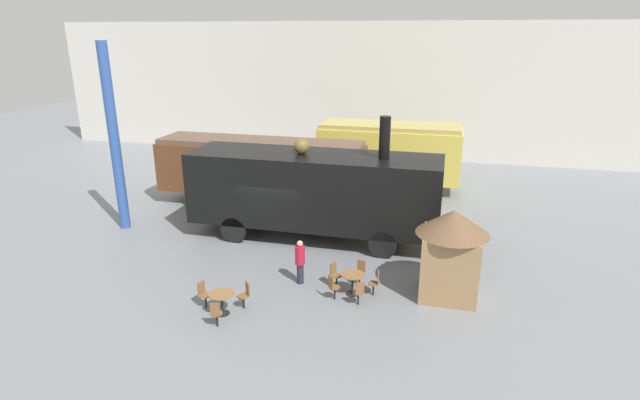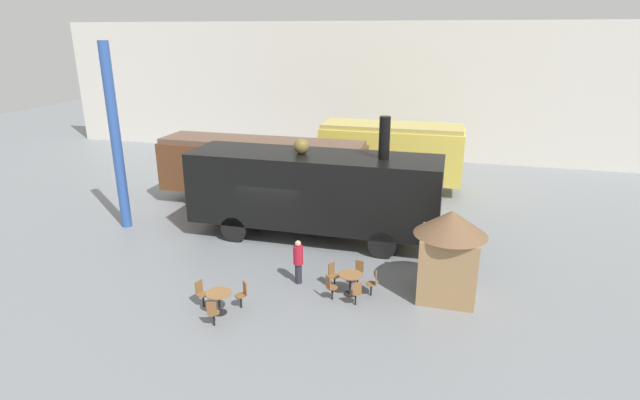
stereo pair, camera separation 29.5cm
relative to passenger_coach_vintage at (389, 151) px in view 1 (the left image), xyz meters
The scene contains 18 objects.
ground_plane 9.66m from the passenger_coach_vintage, 112.80° to the right, with size 80.00×80.00×0.00m, color gray.
backdrop_wall 8.32m from the passenger_coach_vintage, 117.31° to the left, with size 44.00×0.15×9.00m.
passenger_coach_vintage is the anchor object (origin of this frame).
passenger_coach_wooden 7.35m from the passenger_coach_vintage, 142.63° to the right, with size 10.26×2.48×3.31m.
steam_locomotive 8.28m from the passenger_coach_vintage, 105.16° to the right, with size 10.30×2.80×5.28m.
cafe_table_near 12.46m from the passenger_coach_vintage, 88.57° to the right, with size 0.78×0.78×0.74m.
cafe_table_mid 15.03m from the passenger_coach_vintage, 103.05° to the right, with size 0.80×0.80×0.71m.
cafe_chair_0 12.11m from the passenger_coach_vintage, 91.75° to the right, with size 0.40×0.39×0.87m.
cafe_chair_1 12.99m from the passenger_coach_vintage, 91.07° to the right, with size 0.40×0.40×0.87m.
cafe_chair_2 13.16m from the passenger_coach_vintage, 87.17° to the right, with size 0.39×0.40×0.87m.
cafe_chair_3 12.40m from the passenger_coach_vintage, 85.03° to the right, with size 0.37×0.36×0.87m.
cafe_chair_4 11.72m from the passenger_coach_vintage, 87.82° to the right, with size 0.36×0.38×0.87m.
cafe_chair_5 14.41m from the passenger_coach_vintage, 101.29° to the right, with size 0.40×0.40×0.87m.
cafe_chair_6 14.99m from the passenger_coach_vintage, 106.00° to the right, with size 0.39×0.37×0.87m.
cafe_chair_7 15.73m from the passenger_coach_vintage, 101.85° to the right, with size 0.36×0.38×0.87m.
visitor_person 12.21m from the passenger_coach_vintage, 97.53° to the right, with size 0.34×0.34×1.60m.
ticket_kiosk 12.12m from the passenger_coach_vintage, 73.82° to the right, with size 2.34×2.34×3.00m.
support_pillar 14.05m from the passenger_coach_vintage, 140.15° to the right, with size 0.44×0.44×8.00m.
Camera 1 is at (6.54, -18.27, 8.32)m, focal length 28.00 mm.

